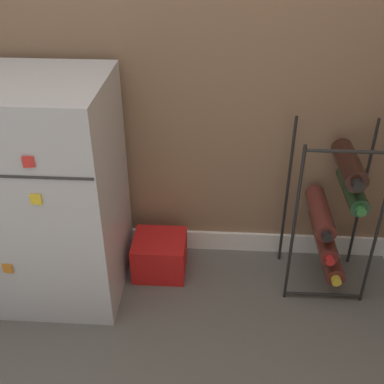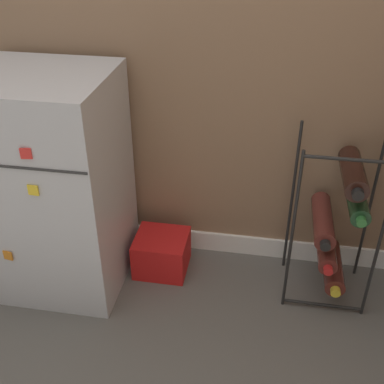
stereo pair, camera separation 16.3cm
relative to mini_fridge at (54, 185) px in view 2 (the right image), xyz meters
The scene contains 4 objects.
ground_plane 0.74m from the mini_fridge, 45.58° to the right, with size 14.00×14.00×0.00m, color #56544F.
mini_fridge is the anchor object (origin of this frame).
wine_rack 1.07m from the mini_fridge, ahead, with size 0.31×0.32×0.67m.
soda_box 0.53m from the mini_fridge, 13.51° to the left, with size 0.22×0.20×0.16m.
Camera 2 is at (0.35, -1.01, 1.37)m, focal length 45.00 mm.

